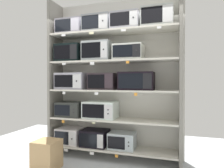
{
  "coord_description": "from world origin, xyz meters",
  "views": [
    {
      "loc": [
        1.08,
        -3.39,
        1.36
      ],
      "look_at": [
        0.0,
        0.0,
        1.32
      ],
      "focal_mm": 32.4,
      "sensor_mm": 36.0,
      "label": 1
    }
  ],
  "objects_px": {
    "microwave_4": "(101,110)",
    "microwave_7": "(137,81)",
    "microwave_1": "(95,138)",
    "microwave_0": "(70,135)",
    "microwave_10": "(129,53)",
    "microwave_9": "(98,52)",
    "microwave_2": "(122,140)",
    "microwave_13": "(126,22)",
    "shipping_carton": "(47,155)",
    "microwave_14": "(157,18)",
    "microwave_3": "(71,109)",
    "microwave_6": "(103,81)",
    "microwave_11": "(71,27)",
    "microwave_5": "(72,81)",
    "microwave_12": "(98,24)",
    "microwave_8": "(71,54)"
  },
  "relations": [
    {
      "from": "microwave_10",
      "to": "microwave_12",
      "type": "distance_m",
      "value": 0.78
    },
    {
      "from": "microwave_1",
      "to": "microwave_12",
      "type": "relative_size",
      "value": 0.93
    },
    {
      "from": "microwave_0",
      "to": "microwave_3",
      "type": "relative_size",
      "value": 0.92
    },
    {
      "from": "microwave_10",
      "to": "microwave_13",
      "type": "xyz_separation_m",
      "value": [
        -0.05,
        0.0,
        0.53
      ]
    },
    {
      "from": "microwave_0",
      "to": "microwave_13",
      "type": "bearing_deg",
      "value": 0.01
    },
    {
      "from": "microwave_5",
      "to": "microwave_14",
      "type": "xyz_separation_m",
      "value": [
        1.56,
        -0.0,
        1.03
      ]
    },
    {
      "from": "microwave_13",
      "to": "microwave_6",
      "type": "bearing_deg",
      "value": -179.96
    },
    {
      "from": "microwave_1",
      "to": "microwave_5",
      "type": "bearing_deg",
      "value": 179.97
    },
    {
      "from": "microwave_2",
      "to": "microwave_13",
      "type": "relative_size",
      "value": 0.94
    },
    {
      "from": "microwave_5",
      "to": "microwave_7",
      "type": "distance_m",
      "value": 1.22
    },
    {
      "from": "microwave_1",
      "to": "microwave_5",
      "type": "height_order",
      "value": "microwave_5"
    },
    {
      "from": "microwave_3",
      "to": "microwave_13",
      "type": "height_order",
      "value": "microwave_13"
    },
    {
      "from": "microwave_0",
      "to": "microwave_5",
      "type": "height_order",
      "value": "microwave_5"
    },
    {
      "from": "microwave_0",
      "to": "microwave_9",
      "type": "relative_size",
      "value": 0.92
    },
    {
      "from": "microwave_4",
      "to": "microwave_8",
      "type": "xyz_separation_m",
      "value": [
        -0.61,
        0.0,
        1.03
      ]
    },
    {
      "from": "microwave_11",
      "to": "microwave_14",
      "type": "relative_size",
      "value": 0.99
    },
    {
      "from": "microwave_1",
      "to": "microwave_14",
      "type": "distance_m",
      "value": 2.34
    },
    {
      "from": "microwave_0",
      "to": "microwave_10",
      "type": "relative_size",
      "value": 0.93
    },
    {
      "from": "microwave_0",
      "to": "microwave_2",
      "type": "relative_size",
      "value": 1.0
    },
    {
      "from": "microwave_2",
      "to": "microwave_11",
      "type": "relative_size",
      "value": 0.9
    },
    {
      "from": "microwave_4",
      "to": "microwave_6",
      "type": "relative_size",
      "value": 1.2
    },
    {
      "from": "microwave_4",
      "to": "microwave_10",
      "type": "bearing_deg",
      "value": 0.01
    },
    {
      "from": "microwave_12",
      "to": "microwave_9",
      "type": "bearing_deg",
      "value": -0.49
    },
    {
      "from": "microwave_1",
      "to": "microwave_8",
      "type": "xyz_separation_m",
      "value": [
        -0.49,
        0.0,
        1.55
      ]
    },
    {
      "from": "microwave_1",
      "to": "microwave_13",
      "type": "relative_size",
      "value": 0.96
    },
    {
      "from": "microwave_3",
      "to": "microwave_4",
      "type": "height_order",
      "value": "microwave_4"
    },
    {
      "from": "microwave_2",
      "to": "microwave_5",
      "type": "height_order",
      "value": "microwave_5"
    },
    {
      "from": "microwave_5",
      "to": "microwave_12",
      "type": "bearing_deg",
      "value": -0.01
    },
    {
      "from": "microwave_7",
      "to": "microwave_10",
      "type": "bearing_deg",
      "value": 179.95
    },
    {
      "from": "microwave_14",
      "to": "microwave_4",
      "type": "bearing_deg",
      "value": -179.99
    },
    {
      "from": "microwave_4",
      "to": "microwave_10",
      "type": "height_order",
      "value": "microwave_10"
    },
    {
      "from": "microwave_0",
      "to": "microwave_1",
      "type": "relative_size",
      "value": 0.97
    },
    {
      "from": "microwave_6",
      "to": "microwave_13",
      "type": "height_order",
      "value": "microwave_13"
    },
    {
      "from": "microwave_1",
      "to": "microwave_13",
      "type": "xyz_separation_m",
      "value": [
        0.58,
        0.0,
        2.04
      ]
    },
    {
      "from": "microwave_14",
      "to": "microwave_5",
      "type": "bearing_deg",
      "value": 179.99
    },
    {
      "from": "microwave_3",
      "to": "microwave_11",
      "type": "bearing_deg",
      "value": -2.28
    },
    {
      "from": "microwave_0",
      "to": "shipping_carton",
      "type": "distance_m",
      "value": 0.72
    },
    {
      "from": "microwave_6",
      "to": "microwave_8",
      "type": "relative_size",
      "value": 0.99
    },
    {
      "from": "microwave_13",
      "to": "shipping_carton",
      "type": "relative_size",
      "value": 1.09
    },
    {
      "from": "microwave_6",
      "to": "microwave_14",
      "type": "xyz_separation_m",
      "value": [
        0.95,
        0.0,
        1.04
      ]
    },
    {
      "from": "microwave_12",
      "to": "shipping_carton",
      "type": "distance_m",
      "value": 2.35
    },
    {
      "from": "microwave_2",
      "to": "microwave_14",
      "type": "bearing_deg",
      "value": -0.0
    },
    {
      "from": "microwave_14",
      "to": "shipping_carton",
      "type": "xyz_separation_m",
      "value": [
        -1.62,
        -0.71,
        -2.18
      ]
    },
    {
      "from": "microwave_5",
      "to": "shipping_carton",
      "type": "distance_m",
      "value": 1.35
    },
    {
      "from": "microwave_1",
      "to": "microwave_0",
      "type": "bearing_deg",
      "value": -179.99
    },
    {
      "from": "microwave_4",
      "to": "microwave_7",
      "type": "bearing_deg",
      "value": -0.0
    },
    {
      "from": "microwave_3",
      "to": "microwave_10",
      "type": "distance_m",
      "value": 1.51
    },
    {
      "from": "microwave_1",
      "to": "microwave_11",
      "type": "height_order",
      "value": "microwave_11"
    },
    {
      "from": "microwave_1",
      "to": "microwave_3",
      "type": "xyz_separation_m",
      "value": [
        -0.49,
        0.0,
        0.5
      ]
    },
    {
      "from": "microwave_4",
      "to": "microwave_8",
      "type": "bearing_deg",
      "value": 179.98
    }
  ]
}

